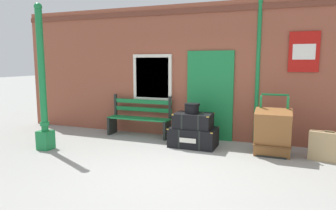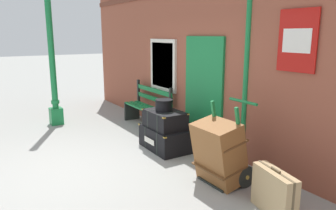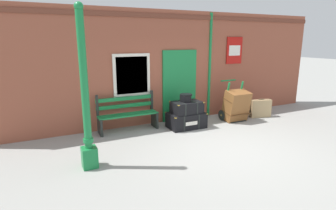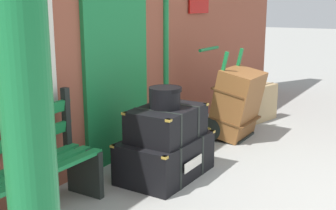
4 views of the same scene
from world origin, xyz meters
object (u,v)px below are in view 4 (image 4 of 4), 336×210
at_px(platform_bench, 13,175).
at_px(porters_trolley, 224,116).
at_px(round_hatbox, 165,96).
at_px(steamer_trunk_base, 165,157).
at_px(large_brown_trunk, 237,103).
at_px(suitcase_caramel, 260,103).
at_px(steamer_trunk_middle, 167,123).

xyz_separation_m(platform_bench, porters_trolley, (3.18, -0.41, -0.17)).
distance_m(platform_bench, round_hatbox, 1.63).
distance_m(steamer_trunk_base, large_brown_trunk, 1.67).
height_order(platform_bench, steamer_trunk_base, platform_bench).
xyz_separation_m(steamer_trunk_base, round_hatbox, (-0.04, -0.02, 0.65)).
relative_size(platform_bench, suitcase_caramel, 2.31).
distance_m(platform_bench, porters_trolley, 3.21).
relative_size(steamer_trunk_base, round_hatbox, 3.05).
bearing_deg(steamer_trunk_base, porters_trolley, 2.04).
height_order(platform_bench, suitcase_caramel, platform_bench).
relative_size(steamer_trunk_base, suitcase_caramel, 1.48).
relative_size(steamer_trunk_base, steamer_trunk_middle, 1.26).
height_order(platform_bench, steamer_trunk_middle, platform_bench).
bearing_deg(round_hatbox, suitcase_caramel, -1.86).
bearing_deg(suitcase_caramel, steamer_trunk_middle, 178.18).
bearing_deg(steamer_trunk_base, round_hatbox, -157.15).
xyz_separation_m(steamer_trunk_base, suitcase_caramel, (2.63, -0.10, 0.07)).
xyz_separation_m(large_brown_trunk, suitcase_caramel, (0.99, 0.01, -0.20)).
distance_m(steamer_trunk_base, round_hatbox, 0.65).
height_order(porters_trolley, large_brown_trunk, porters_trolley).
bearing_deg(platform_bench, suitcase_caramel, -7.86).
bearing_deg(steamer_trunk_base, large_brown_trunk, -4.06).
bearing_deg(porters_trolley, steamer_trunk_base, -177.96).
distance_m(platform_bench, suitcase_caramel, 4.21).
bearing_deg(porters_trolley, platform_bench, 172.57).
xyz_separation_m(porters_trolley, large_brown_trunk, (0.00, -0.18, 0.20)).
bearing_deg(steamer_trunk_base, platform_bench, 162.90).
distance_m(steamer_trunk_base, steamer_trunk_middle, 0.37).
distance_m(steamer_trunk_middle, round_hatbox, 0.28).
bearing_deg(porters_trolley, suitcase_caramel, -9.23).
bearing_deg(large_brown_trunk, porters_trolley, 90.00).
distance_m(round_hatbox, suitcase_caramel, 2.73).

